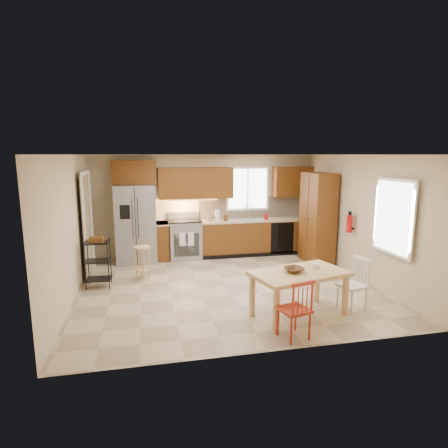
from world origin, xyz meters
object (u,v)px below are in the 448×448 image
fire_extinguisher (349,224)px  soap_bottle (266,216)px  refrigerator (136,224)px  chair_red (294,308)px  pantry (317,218)px  bar_stool (142,263)px  table_jar (316,267)px  table_bowl (294,272)px  utility_cart (98,263)px  chair_white (352,285)px  range_stove (185,240)px  dining_table (299,294)px

fire_extinguisher → soap_bottle: bearing=120.5°
refrigerator → chair_red: 4.86m
pantry → bar_stool: pantry is taller
soap_bottle → chair_red: (-1.02, -4.30, -0.57)m
table_jar → table_bowl: bearing=-167.5°
soap_bottle → table_bowl: soap_bottle is taller
chair_red → utility_cart: bearing=122.0°
soap_bottle → fire_extinguisher: bearing=-59.5°
pantry → utility_cart: (-4.83, -0.70, -0.59)m
chair_white → bar_stool: 4.04m
range_stove → chair_white: range_stove is taller
range_stove → table_jar: range_stove is taller
table_jar → pantry: bearing=64.0°
table_jar → bar_stool: (-2.71, 2.23, -0.40)m
range_stove → table_jar: size_ratio=7.95×
chair_red → chair_white: bearing=13.6°
fire_extinguisher → chair_red: 3.27m
table_jar → refrigerator: bearing=128.3°
range_stove → bar_stool: bearing=-126.0°
chair_white → bar_stool: size_ratio=1.25×
soap_bottle → dining_table: size_ratio=0.13×
soap_bottle → dining_table: soap_bottle is taller
utility_cart → refrigerator: bearing=69.7°
chair_white → table_jar: chair_white is taller
soap_bottle → bar_stool: soap_bottle is taller
fire_extinguisher → chair_red: (-2.17, -2.35, -0.67)m
dining_table → chair_white: chair_white is taller
refrigerator → bar_stool: 1.47m
range_stove → utility_cart: (-1.85, -1.69, 0.00)m
fire_extinguisher → table_bowl: (-1.91, -1.70, -0.38)m
refrigerator → pantry: 4.23m
soap_bottle → chair_white: size_ratio=0.22×
fire_extinguisher → table_jar: size_ratio=3.11×
range_stove → table_bowl: size_ratio=3.12×
table_jar → utility_cart: utility_cart is taller
pantry → chair_red: 3.98m
fire_extinguisher → utility_cart: size_ratio=0.39×
chair_white → table_bowl: bearing=78.1°
fire_extinguisher → range_stove: bearing=147.4°
table_bowl → fire_extinguisher: bearing=41.7°
fire_extinguisher → dining_table: size_ratio=0.25×
utility_cart → table_bowl: bearing=-30.4°
fire_extinguisher → bar_stool: 4.32m
chair_white → utility_cart: utility_cart is taller
dining_table → bar_stool: 3.33m
chair_red → table_jar: chair_red is taller
refrigerator → utility_cart: size_ratio=1.97×
table_jar → bar_stool: bearing=140.4°
dining_table → chair_red: size_ratio=1.70×
table_jar → bar_stool: size_ratio=0.17×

